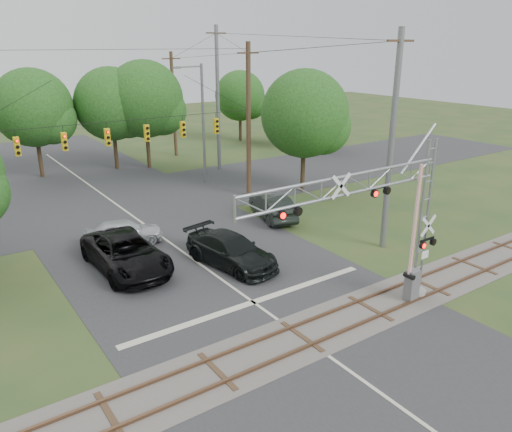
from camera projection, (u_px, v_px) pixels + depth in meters
ground at (336, 362)px, 18.79m from camera, size 160.00×160.00×0.00m
road_main at (206, 268)px, 26.55m from camera, size 14.00×90.00×0.02m
road_cross at (114, 203)px, 37.43m from camera, size 90.00×12.00×0.02m
railroad_track at (302, 337)px, 20.33m from camera, size 90.00×3.20×0.17m
crossing_gantry at (379, 217)px, 20.49m from camera, size 10.62×0.96×7.49m
traffic_signal_span at (141, 133)px, 32.93m from camera, size 19.34×0.36×11.50m
pickup_black at (126, 253)px, 26.17m from camera, size 3.18×6.74×1.86m
car_dark at (231, 251)px, 26.72m from camera, size 3.38×6.15×1.69m
sedan_silver at (124, 232)px, 29.59m from camera, size 4.80×2.85×1.53m
suv_dark at (272, 206)px, 33.95m from camera, size 3.08×5.39×1.68m
streetlight at (201, 118)px, 41.14m from camera, size 2.62×0.27×9.84m
utility_poles at (143, 123)px, 35.09m from camera, size 26.39×30.33×12.90m
treeline at (62, 113)px, 41.20m from camera, size 57.51×30.71×10.03m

